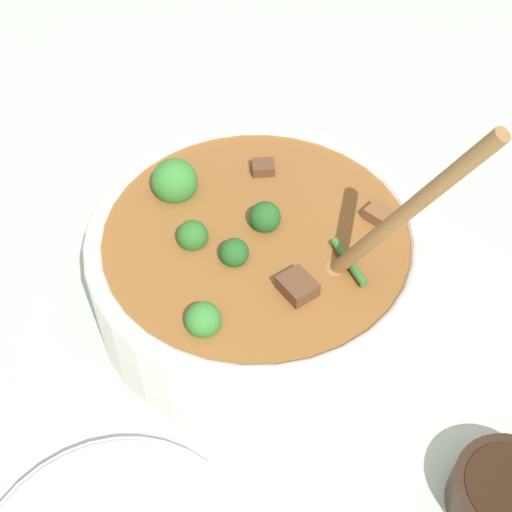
% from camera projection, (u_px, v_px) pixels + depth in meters
% --- Properties ---
extents(ground_plane, '(4.00, 4.00, 0.00)m').
position_uv_depth(ground_plane, '(256.00, 299.00, 0.68)').
color(ground_plane, '#ADBCAD').
extents(stew_bowl, '(0.30, 0.31, 0.27)m').
position_uv_depth(stew_bowl, '(256.00, 261.00, 0.64)').
color(stew_bowl, white).
rests_on(stew_bowl, ground_plane).
extents(condiment_bowl, '(0.09, 0.09, 0.04)m').
position_uv_depth(condiment_bowl, '(508.00, 495.00, 0.54)').
color(condiment_bowl, black).
rests_on(condiment_bowl, ground_plane).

